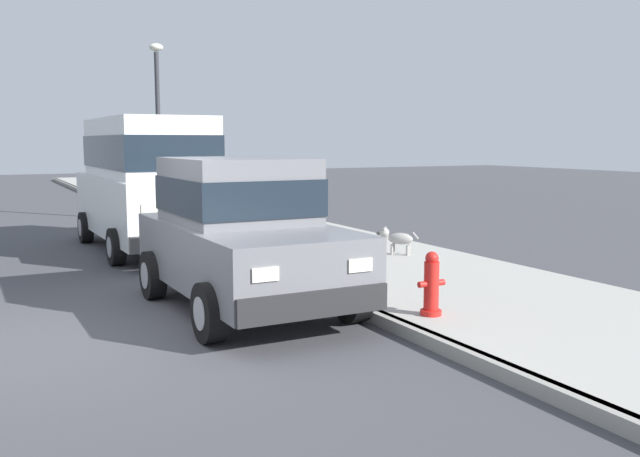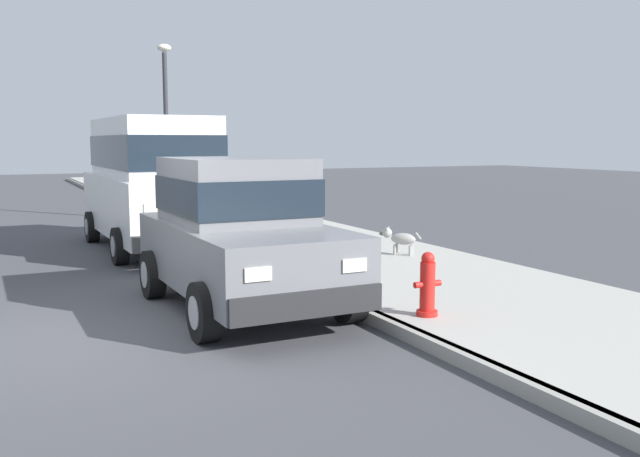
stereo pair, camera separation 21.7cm
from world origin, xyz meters
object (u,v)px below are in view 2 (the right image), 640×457
(car_white_van, at_px, (153,177))
(car_grey_hatchback, at_px, (240,231))
(street_lamp, at_px, (166,109))
(dog_grey, at_px, (400,238))
(fire_hydrant, at_px, (427,286))

(car_white_van, bearing_deg, car_grey_hatchback, -90.94)
(car_grey_hatchback, xyz_separation_m, street_lamp, (1.47, 9.90, 1.93))
(dog_grey, bearing_deg, car_white_van, 135.32)
(car_grey_hatchback, bearing_deg, street_lamp, 81.58)
(car_grey_hatchback, bearing_deg, dog_grey, 27.83)
(street_lamp, bearing_deg, dog_grey, -75.52)
(car_grey_hatchback, bearing_deg, fire_hydrant, -49.28)
(car_grey_hatchback, relative_size, street_lamp, 0.87)
(car_white_van, distance_m, street_lamp, 5.05)
(fire_hydrant, bearing_deg, car_white_van, 101.76)
(car_grey_hatchback, height_order, car_white_van, car_white_van)
(car_grey_hatchback, bearing_deg, car_white_van, 89.06)
(fire_hydrant, height_order, street_lamp, street_lamp)
(car_white_van, xyz_separation_m, dog_grey, (3.45, -3.41, -0.97))
(car_white_van, relative_size, street_lamp, 1.12)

